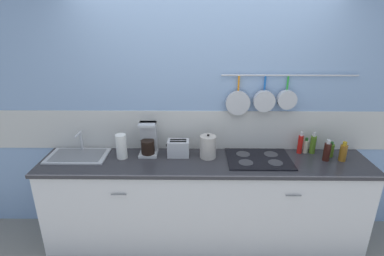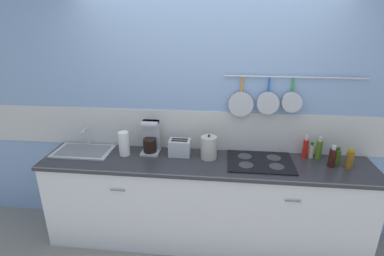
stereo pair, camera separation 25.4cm
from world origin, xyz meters
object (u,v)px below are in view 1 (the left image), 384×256
bottle_dish_soap (300,144)px  bottle_hot_sauce (330,150)px  coffee_maker (148,141)px  kettle (208,147)px  bottle_vinegar (313,144)px  bottle_sesame_oil (327,151)px  bottle_olive_oil (306,146)px  toaster (178,148)px  paper_towel_roll (121,146)px  bottle_cooking_wine (343,152)px

bottle_dish_soap → bottle_hot_sauce: bearing=-14.4°
coffee_maker → kettle: (0.60, -0.08, -0.02)m
bottle_vinegar → bottle_sesame_oil: (0.07, -0.17, -0.00)m
bottle_dish_soap → bottle_olive_oil: bottle_dish_soap is taller
toaster → kettle: bearing=-6.2°
toaster → paper_towel_roll: bearing=-174.4°
bottle_dish_soap → bottle_cooking_wine: bearing=-24.9°
kettle → bottle_olive_oil: size_ratio=1.54×
toaster → bottle_hot_sauce: (1.52, 0.00, -0.01)m
bottle_dish_soap → bottle_vinegar: bearing=1.5°
paper_towel_roll → bottle_dish_soap: size_ratio=1.06×
kettle → bottle_olive_oil: 1.02m
coffee_maker → bottle_olive_oil: (1.61, 0.04, -0.06)m
bottle_hot_sauce → bottle_cooking_wine: size_ratio=0.78×
bottle_vinegar → bottle_cooking_wine: bottle_vinegar is taller
bottle_vinegar → bottle_hot_sauce: bearing=-26.6°
bottle_dish_soap → bottle_sesame_oil: bottle_dish_soap is taller
coffee_maker → bottle_vinegar: size_ratio=1.48×
toaster → bottle_dish_soap: (1.24, 0.08, 0.02)m
bottle_dish_soap → bottle_sesame_oil: bearing=-38.7°
toaster → bottle_sesame_oil: bearing=-3.5°
toaster → bottle_cooking_wine: bearing=-3.3°
coffee_maker → bottle_cooking_wine: size_ratio=1.69×
paper_towel_roll → kettle: 0.85m
toaster → coffee_maker: bearing=171.5°
bottle_sesame_oil → paper_towel_roll: bearing=179.0°
bottle_olive_oil → bottle_hot_sauce: 0.23m
coffee_maker → bottle_sesame_oil: (1.75, -0.13, -0.04)m
toaster → bottle_dish_soap: bottle_dish_soap is taller
bottle_cooking_wine → bottle_sesame_oil: bearing=178.7°
toaster → bottle_olive_oil: toaster is taller
toaster → bottle_olive_oil: (1.30, 0.09, -0.01)m
kettle → bottle_vinegar: (1.08, 0.11, -0.01)m
bottle_sesame_oil → bottle_cooking_wine: bottle_sesame_oil is taller
bottle_cooking_wine → coffee_maker: bearing=175.9°
paper_towel_roll → bottle_vinegar: size_ratio=1.09×
coffee_maker → toaster: 0.31m
kettle → bottle_cooking_wine: bearing=-2.6°
coffee_maker → bottle_cooking_wine: bearing=-4.1°
bottle_sesame_oil → bottle_hot_sauce: (0.08, 0.09, -0.03)m
coffee_maker → bottle_sesame_oil: size_ratio=1.54×
toaster → bottle_vinegar: bottle_vinegar is taller
paper_towel_roll → bottle_cooking_wine: paper_towel_roll is taller
kettle → bottle_cooking_wine: size_ratio=1.27×
paper_towel_roll → bottle_olive_oil: (1.86, 0.14, -0.05)m
kettle → bottle_sesame_oil: 1.15m
toaster → bottle_sesame_oil: (1.45, -0.09, 0.01)m
bottle_vinegar → bottle_cooking_wine: (0.23, -0.17, -0.01)m
bottle_sesame_oil → toaster: bearing=176.5°
bottle_dish_soap → bottle_hot_sauce: 0.29m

